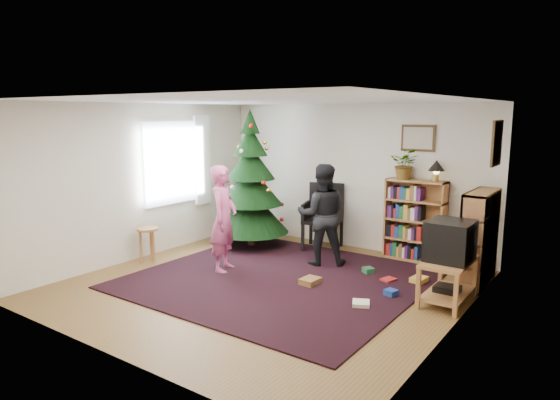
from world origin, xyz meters
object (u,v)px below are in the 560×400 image
Objects in this scene: picture_back at (418,138)px; crt_tv at (450,241)px; bookshelf_back at (415,219)px; person_standing at (224,219)px; picture_right at (497,143)px; christmas_tree at (251,190)px; potted_plant at (405,164)px; armchair at (326,213)px; stool at (148,236)px; tv_stand at (448,277)px; bookshelf_right at (479,237)px; table_lamp at (436,167)px; person_by_chair at (322,215)px.

picture_back is 0.97× the size of crt_tv.
person_standing is at bearing -134.27° from bookshelf_back.
picture_back is 0.92× the size of picture_right.
person_standing is (-2.07, -2.31, -1.15)m from picture_back.
picture_back is 0.35× the size of person_standing.
christmas_tree is 2.67m from potted_plant.
potted_plant reaches higher than armchair.
picture_back is 1.29m from bookshelf_back.
bookshelf_back is at bearing 36.71° from stool.
potted_plant reaches higher than tv_stand.
bookshelf_back is 1.15× the size of armchair.
crt_tv is (1.07, -1.68, -1.15)m from picture_back.
stool is at bearing -141.38° from picture_back.
christmas_tree is 1.86× the size of bookshelf_back.
christmas_tree is at bearing 169.19° from crt_tv.
picture_back reaches higher than bookshelf_right.
crt_tv is at bearing -56.84° from bookshelf_back.
armchair is 0.71× the size of person_standing.
crt_tv is 1.85m from table_lamp.
picture_right reaches higher than person_by_chair.
crt_tv is (-0.12, -0.95, 0.13)m from bookshelf_right.
bookshelf_back is 0.82× the size of person_standing.
table_lamp is at bearing 114.75° from tv_stand.
bookshelf_right is 4.94m from stool.
potted_plant is (2.48, 0.84, 0.54)m from christmas_tree.
table_lamp is (3.71, 2.54, 1.10)m from stool.
bookshelf_back is at bearing -168.87° from person_by_chair.
bookshelf_right is at bearing -84.89° from person_standing.
table_lamp is (-0.71, 1.54, 1.20)m from tv_stand.
christmas_tree reaches higher than picture_right.
stool is at bearing -143.29° from bookshelf_back.
bookshelf_right is (1.13, -0.60, 0.00)m from bookshelf_back.
person_standing reaches higher than armchair.
crt_tv is at bearing -51.94° from potted_plant.
armchair is 0.71× the size of person_by_chair.
person_by_chair is at bearing 102.26° from bookshelf_right.
crt_tv is at bearing -105.12° from picture_right.
table_lamp is (-0.83, 0.60, 0.86)m from bookshelf_right.
christmas_tree is 7.26× the size of table_lamp.
bookshelf_right reaches higher than crt_tv.
potted_plant is (-1.21, 1.54, 0.75)m from crt_tv.
person_standing is 1.01× the size of person_by_chair.
bookshelf_right is (3.81, 0.24, -0.34)m from christmas_tree.
picture_back is 1.90m from bookshelf_right.
crt_tv is (1.01, -1.54, 0.13)m from bookshelf_back.
person_by_chair is (0.44, -0.91, 0.18)m from armchair.
stool is at bearing 84.90° from person_standing.
crt_tv reaches higher than stool.
crt_tv is 2.89m from armchair.
person_standing is at bearing 115.93° from bookshelf_right.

